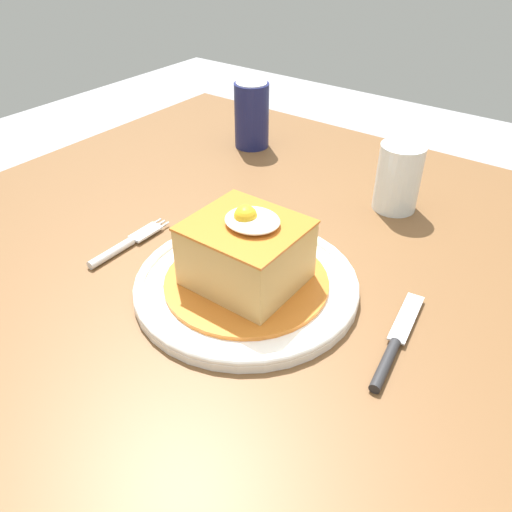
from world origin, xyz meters
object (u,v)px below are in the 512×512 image
Objects in this scene: drinking_glass at (395,181)px; fork at (123,246)px; knife at (392,350)px; main_plate at (246,284)px; soda_can at (252,115)px.

fork is at bearing -126.72° from drinking_glass.
main_plate is at bearing -178.44° from knife.
knife is at bearing -65.51° from drinking_glass.
knife is at bearing 1.56° from main_plate.
soda_can is at bearing 142.03° from knife.
main_plate is 0.20m from fork.
main_plate is 2.26× the size of soda_can.
drinking_glass is (-0.14, 0.30, 0.04)m from knife.
main_plate is 1.69× the size of knife.
main_plate reaches higher than knife.
fork is 1.34× the size of drinking_glass.
fork is at bearing -79.49° from soda_can.
fork is 0.85× the size of knife.
drinking_glass is (0.06, 0.30, 0.04)m from main_plate.
knife is (0.39, 0.04, 0.00)m from fork.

